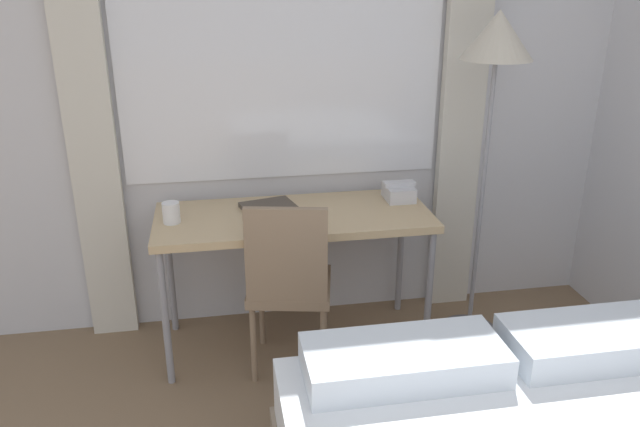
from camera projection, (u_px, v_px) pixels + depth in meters
wall_back_with_window at (283, 83)px, 3.29m from camera, size 4.68×0.13×2.70m
desk at (294, 224)px, 3.19m from camera, size 1.40×0.58×0.76m
desk_chair at (289, 279)px, 3.01m from camera, size 0.47×0.47×0.93m
standing_lamp at (494, 72)px, 2.99m from camera, size 0.35×0.35×1.74m
telephone at (399, 192)px, 3.35m from camera, size 0.17×0.18×0.10m
book at (269, 207)px, 3.22m from camera, size 0.31×0.28×0.02m
mug at (171, 213)px, 3.04m from camera, size 0.08×0.08×0.10m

